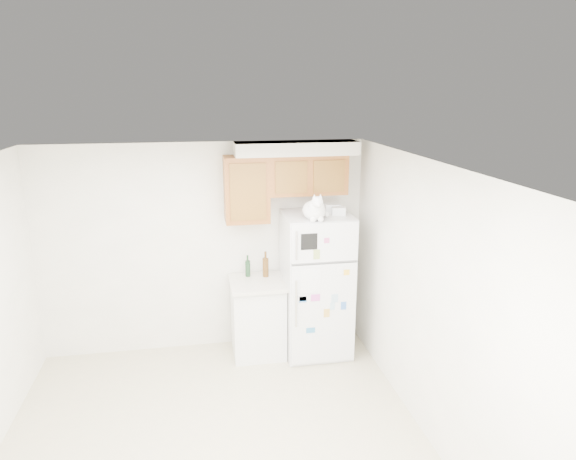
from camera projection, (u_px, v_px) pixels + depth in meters
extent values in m
cube|color=tan|center=(216.00, 451.00, 4.51)|extent=(3.80, 4.00, 0.01)
cube|color=white|center=(204.00, 248.00, 6.07)|extent=(3.80, 0.04, 2.50)
cube|color=white|center=(429.00, 304.00, 4.51)|extent=(0.04, 4.00, 2.50)
cube|color=white|center=(204.00, 168.00, 3.84)|extent=(3.80, 4.00, 0.04)
cube|color=#965B20|center=(307.00, 174.00, 5.88)|extent=(0.90, 0.33, 0.45)
cube|color=#965B20|center=(247.00, 189.00, 5.80)|extent=(0.50, 0.33, 0.75)
cube|color=silver|center=(296.00, 148.00, 5.79)|extent=(1.40, 0.37, 0.15)
cube|color=white|center=(316.00, 284.00, 6.04)|extent=(0.76, 0.72, 1.70)
cube|color=white|center=(325.00, 243.00, 5.52)|extent=(0.74, 0.03, 0.44)
cube|color=white|center=(324.00, 314.00, 5.74)|extent=(0.74, 0.03, 1.19)
cube|color=#59595B|center=(325.00, 262.00, 5.58)|extent=(0.74, 0.03, 0.02)
cylinder|color=silver|center=(297.00, 245.00, 5.44)|extent=(0.02, 0.02, 0.32)
cylinder|color=silver|center=(296.00, 304.00, 5.61)|extent=(0.02, 0.02, 0.55)
cube|color=black|center=(309.00, 242.00, 5.46)|extent=(0.18, 0.00, 0.18)
cube|color=white|center=(310.00, 281.00, 5.59)|extent=(0.22, 0.00, 0.28)
cube|color=#91B6CE|center=(335.00, 298.00, 5.70)|extent=(0.08, 0.00, 0.10)
cube|color=#CB51AF|center=(315.00, 298.00, 5.65)|extent=(0.10, 0.00, 0.08)
cube|color=#96BDD4|center=(333.00, 306.00, 5.72)|extent=(0.06, 0.00, 0.08)
cube|color=white|center=(309.00, 338.00, 5.77)|extent=(0.05, 0.00, 0.08)
cube|color=#C14D88|center=(327.00, 240.00, 5.50)|extent=(0.06, 0.00, 0.06)
cube|color=silver|center=(302.00, 299.00, 5.62)|extent=(0.11, 0.00, 0.05)
cube|color=gold|center=(327.00, 313.00, 5.73)|extent=(0.07, 0.00, 0.10)
cube|color=teal|center=(311.00, 330.00, 5.75)|extent=(0.10, 0.00, 0.06)
cube|color=#3671C0|center=(303.00, 299.00, 5.63)|extent=(0.08, 0.00, 0.07)
cube|color=yellow|center=(347.00, 272.00, 5.64)|extent=(0.07, 0.00, 0.06)
cube|color=#3769C1|center=(344.00, 306.00, 5.74)|extent=(0.06, 0.00, 0.09)
cube|color=#93A351|center=(317.00, 254.00, 5.52)|extent=(0.07, 0.00, 0.11)
cube|color=white|center=(340.00, 270.00, 5.62)|extent=(0.06, 0.00, 0.09)
cube|color=white|center=(258.00, 318.00, 6.09)|extent=(0.60, 0.60, 0.88)
cube|color=silver|center=(257.00, 283.00, 5.94)|extent=(0.64, 0.64, 0.04)
ellipsoid|color=white|center=(314.00, 210.00, 5.56)|extent=(0.25, 0.33, 0.21)
ellipsoid|color=white|center=(316.00, 208.00, 5.46)|extent=(0.18, 0.14, 0.20)
sphere|color=white|center=(317.00, 202.00, 5.39)|extent=(0.12, 0.12, 0.12)
cone|color=white|center=(314.00, 197.00, 5.37)|extent=(0.04, 0.04, 0.05)
cone|color=white|center=(321.00, 196.00, 5.38)|extent=(0.04, 0.04, 0.05)
cone|color=#D88C8C|center=(314.00, 197.00, 5.36)|extent=(0.02, 0.02, 0.03)
cone|color=#D88C8C|center=(321.00, 197.00, 5.37)|extent=(0.02, 0.02, 0.03)
sphere|color=white|center=(318.00, 205.00, 5.35)|extent=(0.05, 0.05, 0.05)
sphere|color=white|center=(313.00, 219.00, 5.45)|extent=(0.07, 0.07, 0.07)
sphere|color=white|center=(321.00, 219.00, 5.46)|extent=(0.07, 0.07, 0.07)
cylinder|color=white|center=(321.00, 213.00, 5.71)|extent=(0.15, 0.21, 0.07)
cube|color=white|center=(332.00, 208.00, 5.89)|extent=(0.19, 0.14, 0.10)
cube|color=white|center=(339.00, 211.00, 5.77)|extent=(0.17, 0.14, 0.09)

